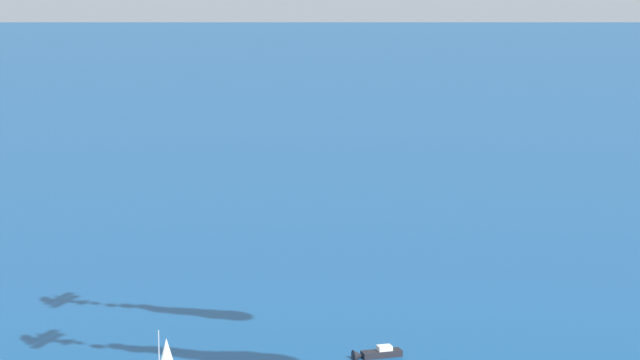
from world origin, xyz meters
The scene contains 1 object.
motorboat_far_stbd centered at (22.87, -27.99, 0.49)m, with size 4.04×6.39×1.82m.
Camera 1 is at (-89.21, 80.99, 49.21)m, focal length 73.10 mm.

